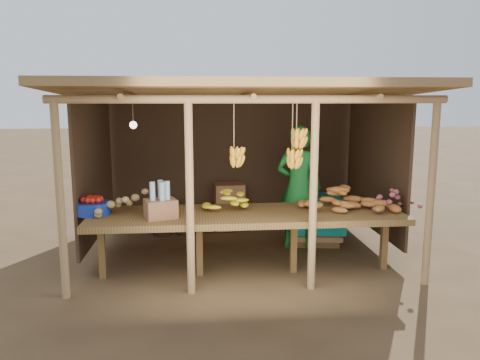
{
  "coord_description": "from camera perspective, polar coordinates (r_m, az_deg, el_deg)",
  "views": [
    {
      "loc": [
        -0.61,
        -6.61,
        2.2
      ],
      "look_at": [
        0.0,
        0.0,
        1.05
      ],
      "focal_mm": 35.0,
      "sensor_mm": 36.0,
      "label": 1
    }
  ],
  "objects": [
    {
      "name": "carton_stack",
      "position": [
        7.94,
        -2.59,
        -3.7
      ],
      "size": [
        1.03,
        0.4,
        0.78
      ],
      "color": "#8F6040",
      "rests_on": "ground"
    },
    {
      "name": "potato_heap",
      "position": [
        5.89,
        -12.99,
        -2.38
      ],
      "size": [
        1.0,
        0.72,
        0.36
      ],
      "primitive_type": null,
      "rotation": [
        0.0,
        0.0,
        -0.21
      ],
      "color": "#A28753",
      "rests_on": "counter"
    },
    {
      "name": "sweet_potato_heap",
      "position": [
        6.14,
        13.23,
        -1.9
      ],
      "size": [
        1.25,
        0.9,
        0.36
      ],
      "primitive_type": null,
      "rotation": [
        0.0,
        0.0,
        -0.22
      ],
      "color": "#A8652B",
      "rests_on": "counter"
    },
    {
      "name": "burlap_sacks",
      "position": [
        7.79,
        -7.99,
        -4.73
      ],
      "size": [
        0.83,
        0.43,
        0.59
      ],
      "color": "#412E1E",
      "rests_on": "ground"
    },
    {
      "name": "vendor",
      "position": [
        6.94,
        7.16,
        -0.91
      ],
      "size": [
        0.79,
        0.67,
        1.83
      ],
      "primitive_type": "imported",
      "rotation": [
        0.0,
        0.0,
        2.74
      ],
      "color": "#19712A",
      "rests_on": "ground"
    },
    {
      "name": "stall_structure",
      "position": [
        6.75,
        -0.02,
        7.49
      ],
      "size": [
        4.7,
        3.5,
        2.43
      ],
      "color": "tan",
      "rests_on": "ground"
    },
    {
      "name": "banana_pile",
      "position": [
        6.01,
        -1.48,
        -1.96
      ],
      "size": [
        0.66,
        0.42,
        0.35
      ],
      "primitive_type": null,
      "rotation": [
        0.0,
        0.0,
        -0.05
      ],
      "color": "yellow",
      "rests_on": "counter"
    },
    {
      "name": "onion_heap",
      "position": [
        6.37,
        18.08,
        -1.76
      ],
      "size": [
        0.75,
        0.51,
        0.35
      ],
      "primitive_type": null,
      "rotation": [
        0.0,
        0.0,
        0.15
      ],
      "color": "#A14E5C",
      "rests_on": "counter"
    },
    {
      "name": "bottle_box",
      "position": [
        5.65,
        -9.66,
        -2.88
      ],
      "size": [
        0.43,
        0.38,
        0.45
      ],
      "color": "#8F6040",
      "rests_on": "counter"
    },
    {
      "name": "ground",
      "position": [
        7.0,
        0.0,
        -8.5
      ],
      "size": [
        60.0,
        60.0,
        0.0
      ],
      "primitive_type": "plane",
      "color": "brown",
      "rests_on": "ground"
    },
    {
      "name": "counter",
      "position": [
        5.88,
        0.86,
        -4.57
      ],
      "size": [
        3.9,
        1.05,
        0.8
      ],
      "color": "brown",
      "rests_on": "ground"
    },
    {
      "name": "tomato_basin",
      "position": [
        6.05,
        -17.47,
        -3.13
      ],
      "size": [
        0.43,
        0.43,
        0.23
      ],
      "rotation": [
        0.0,
        0.0,
        -0.08
      ],
      "color": "navy",
      "rests_on": "counter"
    },
    {
      "name": "tarp_crate",
      "position": [
        7.33,
        9.01,
        -4.59
      ],
      "size": [
        0.88,
        0.79,
        0.95
      ],
      "color": "brown",
      "rests_on": "ground"
    }
  ]
}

